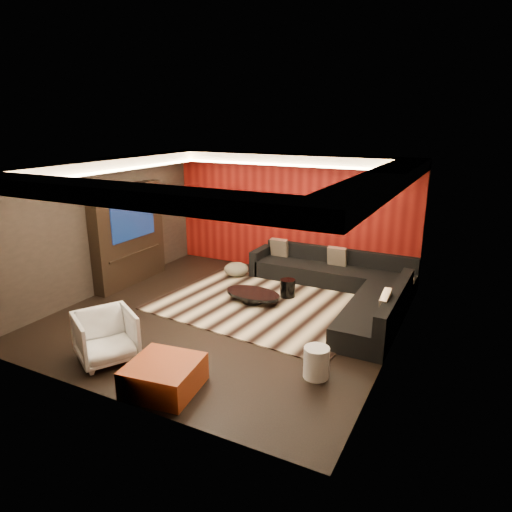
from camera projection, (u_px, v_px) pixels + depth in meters
The scene contains 26 objects.
floor at pixel (227, 316), 8.60m from camera, with size 6.00×6.00×0.02m, color black.
ceiling at pixel (224, 164), 7.78m from camera, with size 6.00×6.00×0.02m, color silver.
wall_back at pixel (291, 214), 10.75m from camera, with size 6.00×0.02×2.80m, color black.
wall_left at pixel (102, 227), 9.50m from camera, with size 0.02×6.00×2.80m, color black.
wall_right at pixel (398, 268), 6.88m from camera, with size 0.02×6.00×2.80m, color black.
red_feature_wall at pixel (290, 214), 10.72m from camera, with size 5.98×0.05×2.78m, color #6B0C0A.
soffit_back at pixel (287, 159), 10.12m from camera, with size 6.00×0.60×0.22m, color silver.
soffit_front at pixel (110, 193), 5.51m from camera, with size 6.00×0.60×0.22m, color silver.
soffit_left at pixel (107, 164), 8.99m from camera, with size 0.60×4.80×0.22m, color silver.
soffit_right at pixel (384, 181), 6.64m from camera, with size 0.60×4.80×0.22m, color silver.
cove_back at pixel (281, 165), 9.85m from camera, with size 4.80×0.08×0.04m, color #FFD899.
cove_front at pixel (130, 197), 5.83m from camera, with size 4.80×0.08×0.04m, color #FFD899.
cove_left at pixel (120, 170), 8.87m from camera, with size 0.08×4.80×0.04m, color #FFD899.
cove_right at pixel (360, 185), 6.81m from camera, with size 0.08×4.80×0.04m, color #FFD899.
tv_surround at pixel (129, 235), 10.02m from camera, with size 0.30×2.00×2.20m, color black.
tv_screen at pixel (133, 220), 9.85m from camera, with size 0.04×1.30×0.80m, color black.
tv_shelf at pixel (136, 253), 10.07m from camera, with size 0.04×1.60×0.04m, color black.
rug at pixel (263, 304), 9.07m from camera, with size 4.00×3.00×0.02m, color beige.
coffee_table at pixel (253, 297), 9.16m from camera, with size 1.18×1.18×0.20m, color black.
drum_stool at pixel (288, 288), 9.40m from camera, with size 0.31×0.31×0.37m, color black.
striped_pouf at pixel (236, 269), 10.66m from camera, with size 0.57×0.57×0.31m, color beige.
white_side_table at pixel (316, 362), 6.49m from camera, with size 0.37×0.37×0.46m, color white.
orange_ottoman at pixel (164, 376), 6.20m from camera, with size 0.91×0.91×0.41m, color #AF4716.
armchair at pixel (106, 337), 6.91m from camera, with size 0.83×0.85×0.77m, color white.
sectional_sofa at pixel (346, 286), 9.35m from camera, with size 3.65×3.50×0.75m.
throw_pillows at pixel (328, 266), 9.48m from camera, with size 3.25×2.74×0.50m.
Camera 1 is at (4.07, -6.79, 3.56)m, focal length 32.00 mm.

